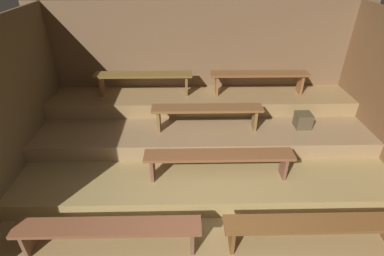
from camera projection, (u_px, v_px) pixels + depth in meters
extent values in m
cube|color=#987849|center=(205.00, 176.00, 5.41)|extent=(7.13, 4.89, 0.08)
cube|color=brown|center=(201.00, 66.00, 6.47)|extent=(7.13, 0.06, 2.69)
cube|color=brown|center=(5.00, 111.00, 4.63)|extent=(0.06, 4.89, 2.69)
cube|color=#9A814D|center=(204.00, 152.00, 5.75)|extent=(6.33, 3.07, 0.29)
cube|color=#93734E|center=(202.00, 125.00, 6.05)|extent=(6.33, 2.00, 0.29)
cube|color=olive|center=(201.00, 101.00, 6.34)|extent=(6.33, 0.97, 0.29)
cube|color=brown|center=(108.00, 227.00, 3.82)|extent=(2.44, 0.32, 0.05)
cube|color=brown|center=(27.00, 240.00, 3.92)|extent=(0.05, 0.25, 0.41)
cube|color=brown|center=(192.00, 237.00, 3.96)|extent=(0.05, 0.25, 0.41)
cube|color=brown|center=(316.00, 223.00, 3.87)|extent=(2.44, 0.32, 0.05)
cube|color=brown|center=(232.00, 237.00, 3.97)|extent=(0.05, 0.25, 0.41)
cube|color=brown|center=(219.00, 155.00, 4.67)|extent=(2.39, 0.32, 0.05)
cube|color=brown|center=(153.00, 167.00, 4.77)|extent=(0.05, 0.25, 0.41)
cube|color=brown|center=(284.00, 166.00, 4.81)|extent=(0.05, 0.25, 0.41)
cube|color=brown|center=(207.00, 108.00, 5.42)|extent=(2.05, 0.32, 0.05)
cube|color=brown|center=(159.00, 120.00, 5.52)|extent=(0.05, 0.25, 0.41)
cube|color=brown|center=(255.00, 119.00, 5.55)|extent=(0.05, 0.25, 0.41)
cube|color=brown|center=(143.00, 75.00, 6.08)|extent=(2.03, 0.32, 0.05)
cube|color=brown|center=(102.00, 85.00, 6.18)|extent=(0.05, 0.25, 0.41)
cube|color=brown|center=(186.00, 85.00, 6.21)|extent=(0.05, 0.25, 0.41)
cube|color=brown|center=(260.00, 74.00, 6.12)|extent=(2.03, 0.32, 0.05)
cube|color=brown|center=(217.00, 84.00, 6.22)|extent=(0.05, 0.25, 0.41)
cube|color=brown|center=(300.00, 84.00, 6.26)|extent=(0.05, 0.25, 0.41)
cube|color=#4D3F29|center=(303.00, 120.00, 5.63)|extent=(0.29, 0.29, 0.29)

